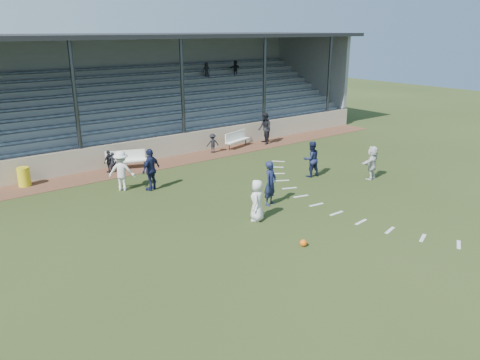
# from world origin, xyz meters

# --- Properties ---
(ground) EXTENTS (90.00, 90.00, 0.00)m
(ground) POSITION_xyz_m (0.00, 0.00, 0.00)
(ground) COLOR #293616
(ground) RESTS_ON ground
(cinder_track) EXTENTS (34.00, 2.00, 0.02)m
(cinder_track) POSITION_xyz_m (0.00, 10.50, 0.01)
(cinder_track) COLOR #553122
(cinder_track) RESTS_ON ground
(retaining_wall) EXTENTS (34.00, 0.18, 1.20)m
(retaining_wall) POSITION_xyz_m (0.00, 11.55, 0.60)
(retaining_wall) COLOR #B9AA8E
(retaining_wall) RESTS_ON ground
(bench_left) EXTENTS (2.01, 1.14, 0.95)m
(bench_left) POSITION_xyz_m (-1.04, 10.72, 0.58)
(bench_left) COLOR white
(bench_left) RESTS_ON cinder_track
(bench_right) EXTENTS (2.03, 1.02, 0.95)m
(bench_right) POSITION_xyz_m (6.21, 10.92, 0.58)
(bench_right) COLOR white
(bench_right) RESTS_ON cinder_track
(trash_bin) EXTENTS (0.55, 0.55, 0.88)m
(trash_bin) POSITION_xyz_m (-5.94, 10.96, 0.46)
(trash_bin) COLOR gold
(trash_bin) RESTS_ON cinder_track
(football) EXTENTS (0.24, 0.24, 0.24)m
(football) POSITION_xyz_m (-0.24, -1.27, 0.12)
(football) COLOR #EA5E0D
(football) RESTS_ON ground
(player_white_lead) EXTENTS (0.91, 0.90, 1.59)m
(player_white_lead) POSITION_xyz_m (-0.04, 1.40, 0.80)
(player_white_lead) COLOR silver
(player_white_lead) RESTS_ON ground
(player_navy_lead) EXTENTS (0.79, 0.65, 1.84)m
(player_navy_lead) POSITION_xyz_m (1.43, 2.32, 0.92)
(player_navy_lead) COLOR #161C3E
(player_navy_lead) RESTS_ON ground
(player_navy_mid) EXTENTS (0.96, 0.81, 1.75)m
(player_navy_mid) POSITION_xyz_m (5.55, 4.04, 0.88)
(player_navy_mid) COLOR #161C3E
(player_navy_mid) RESTS_ON ground
(player_white_wing) EXTENTS (1.33, 1.22, 1.80)m
(player_white_wing) POSITION_xyz_m (-2.60, 7.72, 0.90)
(player_white_wing) COLOR silver
(player_white_wing) RESTS_ON ground
(player_navy_wing) EXTENTS (1.20, 0.88, 1.89)m
(player_navy_wing) POSITION_xyz_m (-1.54, 6.98, 0.95)
(player_navy_wing) COLOR #161C3E
(player_navy_wing) RESTS_ON ground
(player_white_back) EXTENTS (1.58, 0.86, 1.62)m
(player_white_back) POSITION_xyz_m (7.57, 2.00, 0.81)
(player_white_back) COLOR silver
(player_white_back) RESTS_ON ground
(official) EXTENTS (1.05, 1.16, 1.95)m
(official) POSITION_xyz_m (8.15, 10.56, 0.99)
(official) COLOR black
(official) RESTS_ON cinder_track
(sub_left_near) EXTENTS (0.41, 0.29, 1.04)m
(sub_left_near) POSITION_xyz_m (-1.87, 10.50, 0.54)
(sub_left_near) COLOR black
(sub_left_near) RESTS_ON cinder_track
(sub_left_far) EXTENTS (0.72, 0.51, 1.13)m
(sub_left_far) POSITION_xyz_m (-1.99, 10.63, 0.58)
(sub_left_far) COLOR black
(sub_left_far) RESTS_ON cinder_track
(sub_right) EXTENTS (0.81, 0.59, 1.12)m
(sub_right) POSITION_xyz_m (4.31, 10.70, 0.58)
(sub_right) COLOR black
(sub_right) RESTS_ON cinder_track
(grandstand) EXTENTS (34.60, 9.00, 6.61)m
(grandstand) POSITION_xyz_m (0.01, 16.26, 2.20)
(grandstand) COLOR gray
(grandstand) RESTS_ON ground
(penalty_arc) EXTENTS (3.89, 14.63, 0.01)m
(penalty_arc) POSITION_xyz_m (4.12, 0.00, 0.01)
(penalty_arc) COLOR silver
(penalty_arc) RESTS_ON ground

